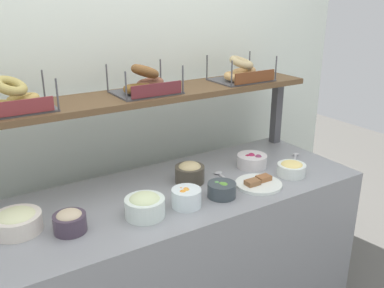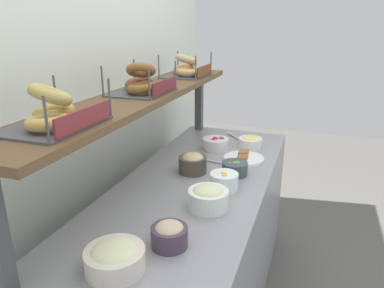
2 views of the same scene
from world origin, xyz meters
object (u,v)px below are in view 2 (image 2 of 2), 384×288
(bowl_veggie_mix, at_px, (235,168))
(bowl_potato_salad, at_px, (115,257))
(bowl_egg_salad, at_px, (250,142))
(serving_plate_white, at_px, (244,158))
(bowl_beet_salad, at_px, (216,143))
(serving_spoon_near_plate, at_px, (209,160))
(bowl_hummus, at_px, (193,163))
(bagel_basket_cinnamon_raisin, at_px, (142,83))
(serving_spoon_by_edge, at_px, (232,135))
(bowl_fruit_salad, at_px, (224,181))
(bagel_basket_sesame, at_px, (53,113))
(bowl_scallion_spread, at_px, (208,197))
(bowl_tuna_salad, at_px, (169,234))
(bagel_basket_plain, at_px, (186,69))

(bowl_veggie_mix, xyz_separation_m, bowl_potato_salad, (-0.87, 0.19, 0.01))
(bowl_egg_salad, bearing_deg, serving_plate_white, -178.32)
(bowl_beet_salad, distance_m, serving_spoon_near_plate, 0.22)
(bowl_hummus, xyz_separation_m, serving_spoon_near_plate, (0.17, -0.04, -0.05))
(bagel_basket_cinnamon_raisin, bearing_deg, serving_spoon_by_edge, -17.68)
(bowl_veggie_mix, distance_m, bowl_beet_salad, 0.40)
(bowl_fruit_salad, distance_m, serving_plate_white, 0.41)
(bowl_fruit_salad, xyz_separation_m, bowl_egg_salad, (0.64, -0.00, -0.01))
(serving_spoon_near_plate, relative_size, bagel_basket_sesame, 0.53)
(bowl_potato_salad, xyz_separation_m, bowl_hummus, (0.83, 0.03, 0.01))
(serving_spoon_by_edge, bearing_deg, bagel_basket_sesame, 169.56)
(bowl_potato_salad, bearing_deg, serving_spoon_near_plate, -0.55)
(bowl_scallion_spread, xyz_separation_m, bowl_egg_salad, (0.84, -0.02, -0.01))
(bowl_tuna_salad, distance_m, serving_spoon_near_plate, 0.83)
(bowl_egg_salad, distance_m, bagel_basket_plain, 0.61)
(serving_spoon_near_plate, xyz_separation_m, serving_spoon_by_edge, (0.52, -0.01, 0.00))
(bowl_veggie_mix, distance_m, serving_spoon_by_edge, 0.67)
(bowl_fruit_salad, distance_m, bagel_basket_cinnamon_raisin, 0.60)
(bowl_potato_salad, distance_m, serving_spoon_near_plate, 1.00)
(bowl_veggie_mix, xyz_separation_m, serving_spoon_near_plate, (0.13, 0.18, -0.03))
(bowl_potato_salad, bearing_deg, bagel_basket_cinnamon_raisin, 18.87)
(bowl_tuna_salad, distance_m, bagel_basket_cinnamon_raisin, 0.76)
(bowl_egg_salad, xyz_separation_m, bowl_hummus, (-0.49, 0.21, 0.01))
(bowl_scallion_spread, bearing_deg, bagel_basket_sesame, 134.73)
(bowl_fruit_salad, distance_m, bowl_veggie_mix, 0.19)
(bowl_beet_salad, height_order, serving_spoon_near_plate, bowl_beet_salad)
(serving_spoon_near_plate, bearing_deg, bowl_potato_salad, 179.45)
(bowl_fruit_salad, distance_m, bowl_tuna_salad, 0.51)
(bowl_potato_salad, relative_size, bagel_basket_sesame, 0.59)
(bowl_scallion_spread, relative_size, bowl_hummus, 1.16)
(bowl_potato_salad, bearing_deg, bowl_hummus, 1.96)
(bowl_potato_salad, relative_size, serving_spoon_by_edge, 1.32)
(bowl_hummus, bearing_deg, bowl_egg_salad, -23.14)
(bowl_scallion_spread, relative_size, serving_spoon_near_plate, 0.98)
(bowl_fruit_salad, height_order, bowl_egg_salad, bowl_fruit_salad)
(bowl_hummus, distance_m, bowl_beet_salad, 0.39)
(bowl_egg_salad, distance_m, bagel_basket_sesame, 1.38)
(serving_plate_white, distance_m, serving_spoon_near_plate, 0.20)
(bowl_hummus, distance_m, bagel_basket_sesame, 0.88)
(bowl_tuna_salad, height_order, bowl_beet_salad, bowl_tuna_salad)
(bowl_hummus, height_order, bowl_tuna_salad, bowl_hummus)
(bowl_tuna_salad, bearing_deg, bowl_egg_salad, -3.50)
(bowl_egg_salad, distance_m, bowl_potato_salad, 1.33)
(bowl_beet_salad, bearing_deg, serving_plate_white, -121.77)
(bowl_scallion_spread, distance_m, serving_plate_white, 0.61)
(bowl_fruit_salad, bearing_deg, bowl_tuna_salad, 172.43)
(bowl_egg_salad, relative_size, serving_spoon_near_plate, 0.84)
(bowl_veggie_mix, height_order, bowl_beet_salad, bowl_beet_salad)
(serving_plate_white, bearing_deg, bagel_basket_plain, 64.40)
(serving_plate_white, xyz_separation_m, bagel_basket_plain, (0.20, 0.42, 0.47))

